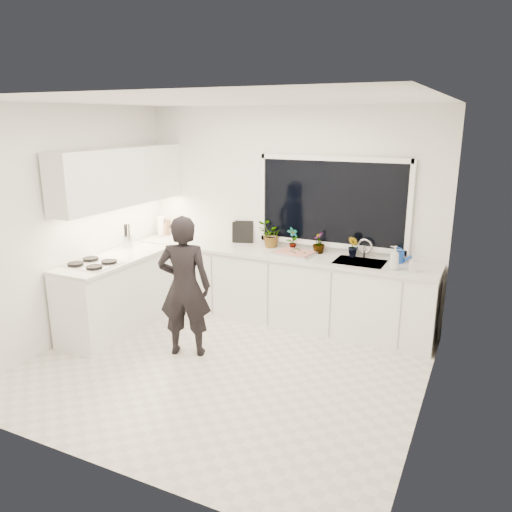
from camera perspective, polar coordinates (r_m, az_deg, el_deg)
The scene contains 25 objects.
floor at distance 5.41m, azimuth -3.87°, elevation -12.71°, with size 4.00×3.50×0.02m, color beige.
wall_back at distance 6.47m, azimuth 3.61°, elevation 4.81°, with size 4.00×0.02×2.70m, color white.
wall_left at distance 6.15m, azimuth -20.68°, elevation 3.28°, with size 0.02×3.50×2.70m, color white.
wall_right at distance 4.32m, azimuth 19.69°, elevation -1.49°, with size 0.02×3.50×2.70m, color white.
ceiling at distance 4.78m, azimuth -4.49°, elevation 17.43°, with size 4.00×3.50×0.02m, color white.
window at distance 6.21m, azimuth 8.68°, elevation 6.09°, with size 1.80×0.02×1.00m, color black.
base_cabinets_back at distance 6.43m, azimuth 2.43°, elevation -3.65°, with size 3.92×0.58×0.88m, color white.
base_cabinets_left at distance 6.40m, azimuth -15.54°, elevation -4.30°, with size 0.58×1.60×0.88m, color white.
countertop_back at distance 6.28m, azimuth 2.44°, elevation 0.30°, with size 3.94×0.62×0.04m, color silver.
countertop_left at distance 6.26m, azimuth -15.84°, elevation -0.34°, with size 0.62×1.60×0.04m, color silver.
upper_cabinets at distance 6.42m, azimuth -15.21°, elevation 8.75°, with size 0.34×2.10×0.70m, color white.
sink at distance 5.98m, azimuth 11.75°, elevation -1.11°, with size 0.58×0.42×0.14m, color silver.
faucet at distance 6.13m, azimuth 12.30°, elevation 0.81°, with size 0.03×0.03×0.22m, color silver.
stovetop at distance 6.02m, azimuth -18.19°, elevation -0.81°, with size 0.56×0.48×0.03m, color black.
person at distance 5.46m, azimuth -8.17°, elevation -3.48°, with size 0.57×0.37×1.57m, color black.
pizza_tray at distance 6.17m, azimuth 4.44°, elevation 0.31°, with size 0.48×0.35×0.03m, color silver.
pizza at distance 6.16m, azimuth 4.45°, elevation 0.46°, with size 0.43×0.31×0.01m, color red.
watering_can at distance 6.03m, azimuth 15.90°, elevation -0.12°, with size 0.14×0.14×0.13m, color #123EAA.
paper_towel_roll at distance 7.24m, azimuth -10.78°, elevation 3.30°, with size 0.11×0.11×0.26m, color white.
knife_block at distance 7.27m, azimuth -10.43°, elevation 3.19°, with size 0.13×0.10×0.22m, color olive.
utensil_crock at distance 6.67m, azimuth -14.45°, elevation 1.61°, with size 0.13×0.13×0.16m, color silver.
picture_frame_large at distance 6.73m, azimuth -1.81°, elevation 2.74°, with size 0.22×0.02×0.28m, color black.
picture_frame_small at distance 6.71m, azimuth -1.38°, elevation 2.78°, with size 0.25×0.02×0.30m, color black.
herb_plants at distance 6.37m, azimuth 3.62°, elevation 2.13°, with size 1.39×0.40×0.34m.
soap_bottles at distance 5.70m, azimuth 16.11°, elevation -0.41°, with size 0.32×0.14×0.27m.
Camera 1 is at (2.38, -4.14, 2.54)m, focal length 35.00 mm.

